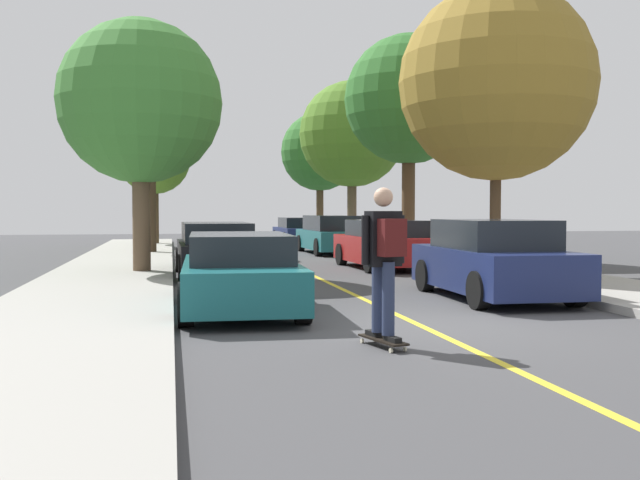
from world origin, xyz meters
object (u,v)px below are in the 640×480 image
at_px(parked_car_left_near, 216,249).
at_px(street_tree_right_near, 409,100).
at_px(parked_car_right_far, 330,235).
at_px(street_tree_left_far, 154,159).
at_px(street_tree_right_farthest, 320,152).
at_px(skateboarder, 385,253).
at_px(parked_car_left_nearest, 240,273).
at_px(street_tree_left_near, 150,128).
at_px(street_tree_right_nearest, 497,83).
at_px(skateboard, 383,340).
at_px(parked_car_right_farthest, 299,231).
at_px(parked_car_right_near, 385,244).
at_px(parked_car_right_nearest, 493,261).
at_px(street_tree_left_nearest, 140,102).
at_px(street_tree_right_far, 352,135).

bearing_deg(parked_car_left_near, street_tree_right_near, 35.86).
distance_m(parked_car_right_far, street_tree_left_far, 9.89).
bearing_deg(street_tree_right_farthest, skateboarder, -100.10).
xyz_separation_m(parked_car_left_nearest, street_tree_left_near, (-1.80, 14.84, 3.90)).
xyz_separation_m(street_tree_left_near, street_tree_right_nearest, (8.35, -10.31, 0.12)).
bearing_deg(street_tree_right_farthest, street_tree_right_nearest, -90.00).
height_order(parked_car_left_near, parked_car_right_far, parked_car_right_far).
bearing_deg(parked_car_left_nearest, skateboard, -67.58).
bearing_deg(parked_car_right_farthest, street_tree_right_nearest, -84.02).
xyz_separation_m(parked_car_right_farthest, street_tree_right_nearest, (1.79, -17.12, 4.03)).
bearing_deg(parked_car_left_nearest, parked_car_right_near, 58.50).
bearing_deg(parked_car_right_farthest, skateboard, -97.65).
relative_size(parked_car_right_farthest, skateboard, 4.88).
bearing_deg(parked_car_right_nearest, street_tree_left_nearest, 137.89).
xyz_separation_m(street_tree_right_far, skateboarder, (-5.15, -22.04, -3.73)).
relative_size(parked_car_right_nearest, street_tree_right_far, 0.59).
height_order(parked_car_right_farthest, skateboard, parked_car_right_farthest).
bearing_deg(street_tree_right_farthest, street_tree_left_nearest, -113.97).
bearing_deg(street_tree_right_near, parked_car_right_far, 115.68).
xyz_separation_m(parked_car_right_near, street_tree_right_near, (1.79, 3.29, 4.53)).
relative_size(parked_car_right_farthest, street_tree_right_far, 0.60).
xyz_separation_m(parked_car_right_farthest, street_tree_right_far, (1.79, -3.02, 4.23)).
height_order(parked_car_left_nearest, parked_car_right_farthest, parked_car_right_farthest).
distance_m(street_tree_right_near, skateboard, 16.16).
bearing_deg(street_tree_right_nearest, street_tree_left_nearest, 165.42).
relative_size(parked_car_right_nearest, parked_car_right_farthest, 0.98).
xyz_separation_m(parked_car_left_nearest, skateboarder, (1.40, -3.41, 0.50)).
bearing_deg(parked_car_right_farthest, parked_car_right_nearest, -90.00).
xyz_separation_m(parked_car_left_near, street_tree_right_far, (6.55, 12.32, 4.19)).
distance_m(street_tree_left_nearest, street_tree_left_far, 14.77).
bearing_deg(parked_car_right_far, parked_car_left_nearest, -107.85).
bearing_deg(parked_car_right_farthest, parked_car_right_far, -90.00).
relative_size(parked_car_left_nearest, parked_car_right_far, 0.93).
relative_size(parked_car_right_farthest, street_tree_right_near, 0.59).
height_order(parked_car_right_farthest, street_tree_left_near, street_tree_left_near).
bearing_deg(skateboarder, parked_car_right_far, 79.55).
bearing_deg(parked_car_left_near, parked_car_right_farthest, 72.76).
relative_size(street_tree_right_near, street_tree_right_farthest, 1.10).
relative_size(street_tree_left_far, skateboarder, 2.97).
distance_m(parked_car_right_farthest, street_tree_left_far, 7.32).
distance_m(street_tree_right_nearest, street_tree_right_farthest, 20.95).
relative_size(street_tree_right_nearest, skateboarder, 3.79).
height_order(parked_car_right_farthest, skateboarder, skateboarder).
xyz_separation_m(parked_car_left_nearest, parked_car_left_near, (-0.00, 6.31, 0.04)).
bearing_deg(street_tree_left_near, skateboarder, -80.06).
distance_m(parked_car_left_nearest, parked_car_right_farthest, 22.17).
height_order(street_tree_left_far, street_tree_right_nearest, street_tree_right_nearest).
bearing_deg(street_tree_left_near, parked_car_right_farthest, 46.08).
bearing_deg(street_tree_right_farthest, parked_car_left_near, -108.88).
height_order(parked_car_right_nearest, parked_car_right_farthest, parked_car_right_nearest).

